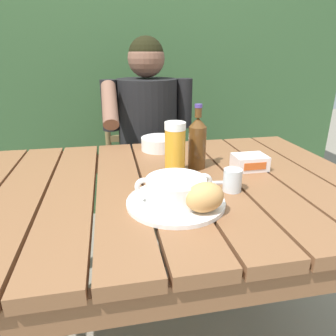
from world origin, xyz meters
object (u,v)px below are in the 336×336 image
Objects in this scene: beer_glass at (175,149)px; water_glass_small at (232,180)px; table_knife at (203,183)px; diner_bowl at (159,143)px; serving_plate at (174,202)px; person_eating at (148,136)px; chair_near_diner at (146,166)px; bread_roll at (205,197)px; soup_bowl at (174,189)px; butter_tub at (250,162)px; beer_bottle at (197,142)px.

water_glass_small is at bearing -47.93° from beer_glass.
diner_bowl is (-0.08, 0.40, 0.02)m from table_knife.
serving_plate is 0.23m from beer_glass.
diner_bowl is at bearing 107.45° from water_glass_small.
person_eating is at bearing 96.05° from table_knife.
beer_glass is 1.17× the size of diner_bowl.
serving_plate is 1.72× the size of table_knife.
beer_glass is 0.22m from water_glass_small.
bread_roll is (0.02, -1.14, 0.32)m from chair_near_diner.
soup_bowl is at bearing -95.07° from diner_bowl.
beer_glass is (0.05, 0.21, 0.05)m from soup_bowl.
butter_tub is at bearing 33.85° from serving_plate.
soup_bowl is at bearing -63.43° from serving_plate.
bread_roll is (0.06, -0.07, 0.00)m from soup_bowl.
chair_near_diner reaches higher than beer_glass.
table_knife is 0.41m from diner_bowl.
chair_near_diner is at bearing 96.92° from beer_bottle.
beer_bottle is 3.34× the size of water_glass_small.
beer_glass is at bearing -148.43° from beer_bottle.
serving_plate is at bearing -135.68° from table_knife.
person_eating is 0.83m from water_glass_small.
person_eating is 7.77× the size of diner_bowl.
bread_roll is at bearing -102.93° from beer_bottle.
chair_near_diner reaches higher than butter_tub.
beer_bottle reaches higher than table_knife.
beer_bottle reaches higher than diner_bowl.
soup_bowl reaches higher than diner_bowl.
serving_plate is 0.04m from soup_bowl.
serving_plate is at bearing -95.07° from diner_bowl.
butter_tub is at bearing 25.96° from table_knife.
bread_roll is at bearing -88.76° from person_eating.
person_eating is 0.35m from diner_bowl.
beer_glass is at bearing 77.26° from soup_bowl.
beer_glass is at bearing 128.44° from table_knife.
bread_roll is at bearing -131.91° from butter_tub.
chair_near_diner reaches higher than water_glass_small.
diner_bowl is (-0.10, 0.25, -0.07)m from beer_bottle.
water_glass_small is at bearing -129.08° from butter_tub.
person_eating reaches higher than table_knife.
beer_bottle is 1.45× the size of table_knife.
soup_bowl is at bearing -117.76° from beer_bottle.
bread_roll is (0.02, -0.94, 0.08)m from person_eating.
soup_bowl is 1.17× the size of beer_glass.
chair_near_diner is at bearing 94.61° from table_knife.
beer_glass reaches higher than butter_tub.
person_eating is at bearing 91.24° from bread_roll.
person_eating is 0.71m from butter_tub.
beer_bottle is (0.08, 0.34, 0.05)m from bread_roll.
butter_tub is at bearing 48.09° from bread_roll.
water_glass_small is at bearing -72.55° from diner_bowl.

